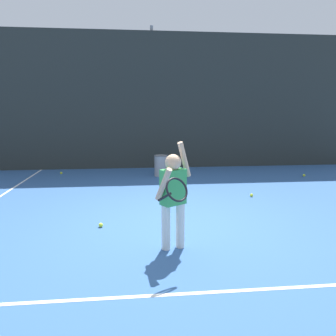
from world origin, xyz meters
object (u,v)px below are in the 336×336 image
at_px(tennis_ball_5, 101,225).
at_px(tennis_ball_2, 61,173).
at_px(ball_hopper, 161,165).
at_px(tennis_ball_1, 304,175).
at_px(tennis_player, 173,193).
at_px(tennis_ball_4, 251,195).

bearing_deg(tennis_ball_5, tennis_ball_2, 108.94).
relative_size(ball_hopper, tennis_ball_1, 8.52).
distance_m(tennis_player, tennis_ball_1, 5.86).
height_order(ball_hopper, tennis_ball_2, ball_hopper).
bearing_deg(tennis_player, tennis_ball_5, 106.25).
distance_m(tennis_ball_1, tennis_ball_4, 2.82).
bearing_deg(tennis_ball_2, ball_hopper, -10.63).
bearing_deg(ball_hopper, tennis_ball_1, -7.48).
distance_m(ball_hopper, tennis_ball_5, 4.03).
bearing_deg(tennis_ball_1, ball_hopper, 172.52).
xyz_separation_m(ball_hopper, tennis_ball_1, (3.77, -0.49, -0.26)).
bearing_deg(tennis_ball_1, tennis_ball_2, 171.20).
distance_m(tennis_ball_1, tennis_ball_5, 6.01).
bearing_deg(tennis_ball_2, tennis_ball_4, -33.27).
relative_size(tennis_player, tennis_ball_4, 20.46).
relative_size(tennis_player, ball_hopper, 2.40).
xyz_separation_m(tennis_ball_1, tennis_ball_4, (-2.12, -1.86, 0.00)).
height_order(tennis_player, tennis_ball_5, tennis_player).
relative_size(tennis_ball_4, tennis_ball_5, 1.00).
xyz_separation_m(ball_hopper, tennis_ball_2, (-2.72, 0.51, -0.26)).
xyz_separation_m(tennis_ball_2, tennis_ball_4, (4.36, -2.86, 0.00)).
height_order(tennis_player, ball_hopper, tennis_player).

